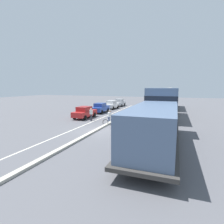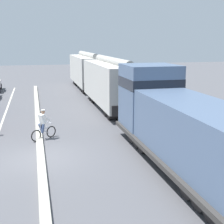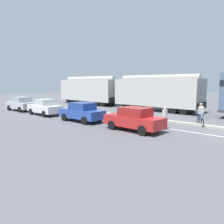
{
  "view_description": "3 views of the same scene",
  "coord_description": "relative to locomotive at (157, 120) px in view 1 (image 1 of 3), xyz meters",
  "views": [
    {
      "loc": [
        7.28,
        -15.31,
        4.32
      ],
      "look_at": [
        0.44,
        3.21,
        1.46
      ],
      "focal_mm": 28.0,
      "sensor_mm": 36.0,
      "label": 1
    },
    {
      "loc": [
        -0.11,
        -14.33,
        5.45
      ],
      "look_at": [
        3.83,
        1.35,
        1.75
      ],
      "focal_mm": 50.0,
      "sensor_mm": 36.0,
      "label": 2
    },
    {
      "loc": [
        -16.63,
        -2.87,
        3.3
      ],
      "look_at": [
        -3.98,
        8.31,
        1.01
      ],
      "focal_mm": 35.0,
      "sensor_mm": 36.0,
      "label": 3
    }
  ],
  "objects": [
    {
      "name": "lane_stripe",
      "position": [
        -8.42,
        7.98,
        -1.79
      ],
      "size": [
        0.14,
        36.0,
        0.01
      ],
      "primitive_type": "cube",
      "color": "silver",
      "rests_on": "ground"
    },
    {
      "name": "hopper_car_lead",
      "position": [
        0.0,
        12.16,
        0.28
      ],
      "size": [
        2.9,
        10.6,
        4.18
      ],
      "color": "beige",
      "rests_on": "ground"
    },
    {
      "name": "parked_car_blue",
      "position": [
        -10.61,
        13.19,
        -0.98
      ],
      "size": [
        1.85,
        4.21,
        1.62
      ],
      "color": "#28479E",
      "rests_on": "ground"
    },
    {
      "name": "cyclist",
      "position": [
        -5.77,
        4.96,
        -0.98
      ],
      "size": [
        1.43,
        1.04,
        1.71
      ],
      "color": "black",
      "rests_on": "ground"
    },
    {
      "name": "ground_plane",
      "position": [
        -6.02,
        1.98,
        -1.8
      ],
      "size": [
        120.0,
        120.0,
        0.0
      ],
      "primitive_type": "plane",
      "color": "#56565B"
    },
    {
      "name": "hopper_car_middle",
      "position": [
        0.0,
        23.76,
        0.28
      ],
      "size": [
        2.9,
        10.6,
        4.18
      ],
      "color": "beige",
      "rests_on": "ground"
    },
    {
      "name": "parked_car_red",
      "position": [
        -10.57,
        7.76,
        -0.98
      ],
      "size": [
        1.94,
        4.25,
        1.62
      ],
      "color": "red",
      "rests_on": "ground"
    },
    {
      "name": "median_curb",
      "position": [
        -6.02,
        7.98,
        -1.72
      ],
      "size": [
        0.36,
        36.0,
        0.16
      ],
      "primitive_type": "cube",
      "color": "#B2AD9E",
      "rests_on": "ground"
    },
    {
      "name": "pedestrian_by_cars",
      "position": [
        -8.85,
        6.36,
        -0.95
      ],
      "size": [
        0.34,
        0.22,
        1.62
      ],
      "color": "#33333D",
      "rests_on": "ground"
    },
    {
      "name": "locomotive",
      "position": [
        0.0,
        0.0,
        0.0
      ],
      "size": [
        3.1,
        11.61,
        4.2
      ],
      "color": "slate",
      "rests_on": "ground"
    },
    {
      "name": "parked_car_silver",
      "position": [
        -10.67,
        23.9,
        -0.98
      ],
      "size": [
        1.91,
        4.24,
        1.62
      ],
      "color": "#B7BABF",
      "rests_on": "ground"
    },
    {
      "name": "parked_car_white",
      "position": [
        -10.68,
        18.82,
        -0.98
      ],
      "size": [
        1.94,
        4.25,
        1.62
      ],
      "color": "silver",
      "rests_on": "ground"
    }
  ]
}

